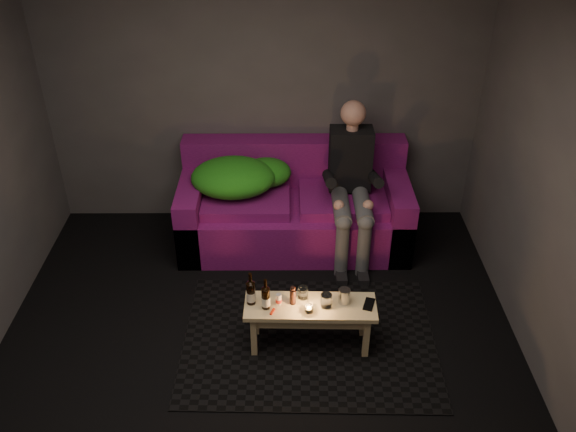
# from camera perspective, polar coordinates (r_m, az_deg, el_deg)

# --- Properties ---
(floor) EXTENTS (4.50, 4.50, 0.00)m
(floor) POSITION_cam_1_polar(r_m,az_deg,el_deg) (4.53, -2.87, -15.34)
(floor) COLOR black
(floor) RESTS_ON ground
(room) EXTENTS (4.50, 4.50, 4.50)m
(room) POSITION_cam_1_polar(r_m,az_deg,el_deg) (3.89, -3.28, 6.40)
(room) COLOR silver
(room) RESTS_ON ground
(rug) EXTENTS (1.98, 1.46, 0.01)m
(rug) POSITION_cam_1_polar(r_m,az_deg,el_deg) (4.82, 1.99, -11.43)
(rug) COLOR black
(rug) RESTS_ON floor
(sofa) EXTENTS (2.09, 0.94, 0.90)m
(sofa) POSITION_cam_1_polar(r_m,az_deg,el_deg) (5.71, 0.59, 0.72)
(sofa) COLOR #670D57
(sofa) RESTS_ON floor
(green_blanket) EXTENTS (0.92, 0.63, 0.31)m
(green_blanket) POSITION_cam_1_polar(r_m,az_deg,el_deg) (5.54, -4.63, 3.72)
(green_blanket) COLOR #238518
(green_blanket) RESTS_ON sofa
(person) EXTENTS (0.38, 0.87, 1.40)m
(person) POSITION_cam_1_polar(r_m,az_deg,el_deg) (5.39, 5.95, 3.32)
(person) COLOR black
(person) RESTS_ON sofa
(coffee_table) EXTENTS (0.98, 0.33, 0.40)m
(coffee_table) POSITION_cam_1_polar(r_m,az_deg,el_deg) (4.57, 2.09, -9.00)
(coffee_table) COLOR #DBBC80
(coffee_table) RESTS_ON rug
(beer_bottle_a) EXTENTS (0.07, 0.07, 0.27)m
(beer_bottle_a) POSITION_cam_1_polar(r_m,az_deg,el_deg) (4.48, -3.49, -7.13)
(beer_bottle_a) COLOR black
(beer_bottle_a) RESTS_ON coffee_table
(beer_bottle_b) EXTENTS (0.07, 0.07, 0.26)m
(beer_bottle_b) POSITION_cam_1_polar(r_m,az_deg,el_deg) (4.44, -2.10, -7.62)
(beer_bottle_b) COLOR black
(beer_bottle_b) RESTS_ON coffee_table
(salt_shaker) EXTENTS (0.05, 0.05, 0.09)m
(salt_shaker) POSITION_cam_1_polar(r_m,az_deg,el_deg) (4.50, -0.88, -7.79)
(salt_shaker) COLOR silver
(salt_shaker) RESTS_ON coffee_table
(pepper_mill) EXTENTS (0.05, 0.05, 0.12)m
(pepper_mill) POSITION_cam_1_polar(r_m,az_deg,el_deg) (4.49, 0.45, -7.57)
(pepper_mill) COLOR black
(pepper_mill) RESTS_ON coffee_table
(tumbler_back) EXTENTS (0.10, 0.10, 0.09)m
(tumbler_back) POSITION_cam_1_polar(r_m,az_deg,el_deg) (4.55, 1.39, -7.19)
(tumbler_back) COLOR white
(tumbler_back) RESTS_ON coffee_table
(tealight) EXTENTS (0.06, 0.06, 0.05)m
(tealight) POSITION_cam_1_polar(r_m,az_deg,el_deg) (4.45, 1.96, -8.68)
(tealight) COLOR white
(tealight) RESTS_ON coffee_table
(tumbler_front) EXTENTS (0.09, 0.09, 0.10)m
(tumbler_front) POSITION_cam_1_polar(r_m,az_deg,el_deg) (4.48, 3.59, -7.89)
(tumbler_front) COLOR white
(tumbler_front) RESTS_ON coffee_table
(steel_cup) EXTENTS (0.11, 0.11, 0.12)m
(steel_cup) POSITION_cam_1_polar(r_m,az_deg,el_deg) (4.52, 5.29, -7.47)
(steel_cup) COLOR #ABADB2
(steel_cup) RESTS_ON coffee_table
(smartphone) EXTENTS (0.11, 0.16, 0.01)m
(smartphone) POSITION_cam_1_polar(r_m,az_deg,el_deg) (4.56, 7.58, -8.18)
(smartphone) COLOR black
(smartphone) RESTS_ON coffee_table
(red_lighter) EXTENTS (0.04, 0.07, 0.01)m
(red_lighter) POSITION_cam_1_polar(r_m,az_deg,el_deg) (4.46, -1.47, -8.93)
(red_lighter) COLOR red
(red_lighter) RESTS_ON coffee_table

